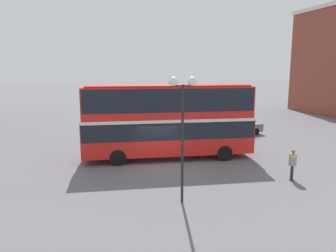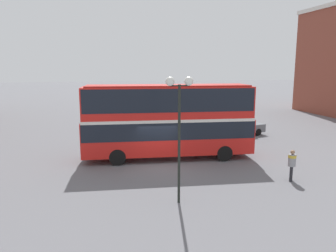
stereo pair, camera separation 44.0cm
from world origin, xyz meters
TOP-DOWN VIEW (x-y plane):
  - ground_plane at (0.00, 0.00)m, footprint 240.00×240.00m
  - double_decker_bus at (0.98, 1.51)m, footprint 11.49×3.53m
  - pedestrian_foreground at (6.56, -4.37)m, footprint 0.60×0.60m
  - parked_car_kerb_near at (9.07, 7.46)m, footprint 4.72×2.85m
  - parked_car_kerb_far at (2.05, 13.03)m, footprint 4.18×2.04m
  - street_lamp_twin_globe at (-0.18, -5.80)m, footprint 1.24×0.40m

SIDE VIEW (x-z plane):
  - ground_plane at x=0.00m, z-range 0.00..0.00m
  - parked_car_kerb_far at x=2.05m, z-range 0.00..1.50m
  - parked_car_kerb_near at x=9.07m, z-range 0.02..1.52m
  - pedestrian_foreground at x=6.56m, z-range 0.20..1.94m
  - double_decker_bus at x=0.98m, z-range 0.36..5.37m
  - street_lamp_twin_globe at x=-0.18m, z-range 1.61..7.38m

